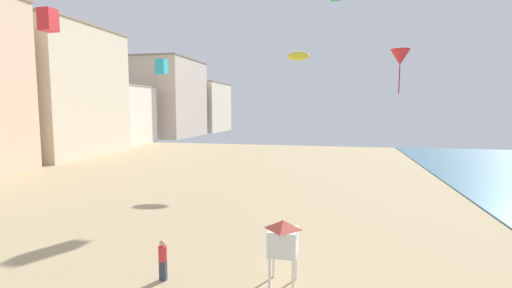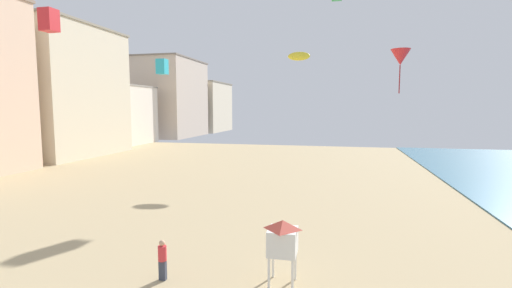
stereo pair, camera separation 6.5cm
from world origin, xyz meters
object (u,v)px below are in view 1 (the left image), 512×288
object	(u,v)px
lifeguard_stand	(283,238)
kite_yellow_parafoil	(298,56)
kite_red_delta	(400,57)
kite_flyer	(163,258)
kite_red_box	(48,20)
kite_cyan_box	(162,67)

from	to	relation	value
lifeguard_stand	kite_yellow_parafoil	bearing A→B (deg)	84.17
lifeguard_stand	kite_red_delta	distance (m)	13.53
kite_flyer	kite_yellow_parafoil	world-z (taller)	kite_yellow_parafoil
lifeguard_stand	kite_red_box	xyz separation A→B (m)	(-20.65, 11.61, 11.94)
kite_yellow_parafoil	kite_red_box	world-z (taller)	kite_red_box
kite_red_delta	kite_red_box	size ratio (longest dim) A/B	1.46
lifeguard_stand	kite_yellow_parafoil	distance (m)	28.32
lifeguard_stand	kite_cyan_box	bearing A→B (deg)	117.66
kite_red_delta	kite_flyer	bearing A→B (deg)	-134.73
kite_flyer	kite_red_delta	size ratio (longest dim) A/B	0.64
kite_flyer	kite_cyan_box	world-z (taller)	kite_cyan_box
kite_cyan_box	kite_flyer	bearing A→B (deg)	-63.08
kite_cyan_box	kite_red_box	world-z (taller)	kite_red_box
lifeguard_stand	kite_red_delta	world-z (taller)	kite_red_delta
kite_flyer	kite_red_box	size ratio (longest dim) A/B	0.93
lifeguard_stand	kite_cyan_box	size ratio (longest dim) A/B	1.85
kite_red_delta	kite_red_box	bearing A→B (deg)	175.35
kite_red_box	kite_red_delta	bearing A→B (deg)	-4.65
kite_flyer	kite_yellow_parafoil	distance (m)	29.39
kite_yellow_parafoil	kite_red_box	size ratio (longest dim) A/B	1.36
kite_flyer	kite_cyan_box	bearing A→B (deg)	68.69
kite_cyan_box	kite_yellow_parafoil	bearing A→B (deg)	36.54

